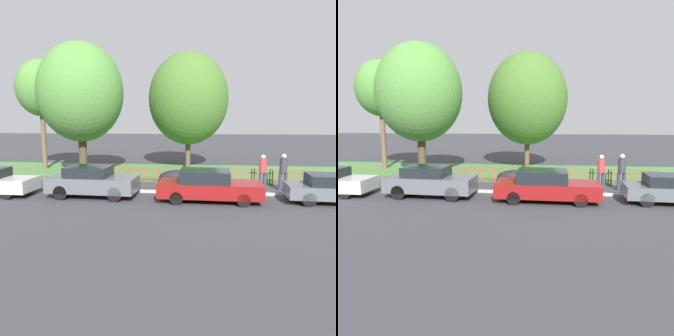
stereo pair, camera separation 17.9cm
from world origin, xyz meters
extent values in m
plane|color=#38383D|center=(0.00, 0.00, 0.00)|extent=(120.00, 120.00, 0.00)
cube|color=#B2ADA3|center=(0.00, 0.10, 0.06)|extent=(43.54, 0.20, 0.12)
cube|color=#477F3D|center=(0.00, 6.36, 0.01)|extent=(43.54, 7.19, 0.01)
cube|color=brown|center=(0.00, 2.78, 0.25)|extent=(43.54, 0.03, 0.05)
cube|color=brown|center=(0.00, 2.78, 0.63)|extent=(43.54, 0.03, 0.05)
cube|color=brown|center=(-5.51, 2.76, 0.44)|extent=(0.06, 0.03, 0.88)
cube|color=brown|center=(-5.37, 2.76, 0.44)|extent=(0.06, 0.03, 0.88)
cube|color=brown|center=(-5.23, 2.76, 0.44)|extent=(0.06, 0.03, 0.88)
cube|color=brown|center=(-5.09, 2.76, 0.44)|extent=(0.06, 0.03, 0.88)
cube|color=brown|center=(-4.96, 2.76, 0.44)|extent=(0.06, 0.03, 0.88)
cube|color=brown|center=(-4.82, 2.76, 0.44)|extent=(0.06, 0.03, 0.88)
cube|color=brown|center=(-4.68, 2.76, 0.44)|extent=(0.06, 0.03, 0.88)
cube|color=brown|center=(-4.54, 2.76, 0.44)|extent=(0.06, 0.03, 0.88)
cube|color=brown|center=(-4.40, 2.76, 0.44)|extent=(0.06, 0.03, 0.88)
cube|color=brown|center=(-4.26, 2.76, 0.44)|extent=(0.06, 0.03, 0.88)
cube|color=brown|center=(-4.12, 2.76, 0.44)|extent=(0.06, 0.03, 0.88)
cube|color=brown|center=(-3.98, 2.76, 0.44)|extent=(0.06, 0.03, 0.88)
cube|color=brown|center=(-3.84, 2.76, 0.44)|extent=(0.06, 0.03, 0.88)
cube|color=brown|center=(-3.70, 2.76, 0.44)|extent=(0.06, 0.03, 0.88)
cube|color=brown|center=(-3.56, 2.76, 0.44)|extent=(0.06, 0.03, 0.88)
cube|color=brown|center=(-3.42, 2.76, 0.44)|extent=(0.06, 0.03, 0.88)
cube|color=brown|center=(-3.28, 2.76, 0.44)|extent=(0.06, 0.03, 0.88)
cube|color=brown|center=(-3.14, 2.76, 0.44)|extent=(0.06, 0.03, 0.88)
cube|color=brown|center=(-3.00, 2.76, 0.44)|extent=(0.06, 0.03, 0.88)
cube|color=brown|center=(-2.86, 2.76, 0.44)|extent=(0.06, 0.03, 0.88)
cube|color=brown|center=(-2.72, 2.76, 0.44)|extent=(0.06, 0.03, 0.88)
cube|color=brown|center=(-2.58, 2.76, 0.44)|extent=(0.06, 0.03, 0.88)
cube|color=brown|center=(-2.44, 2.76, 0.44)|extent=(0.06, 0.03, 0.88)
cube|color=brown|center=(-2.30, 2.76, 0.44)|extent=(0.06, 0.03, 0.88)
cube|color=brown|center=(-2.16, 2.76, 0.44)|extent=(0.06, 0.03, 0.88)
cube|color=brown|center=(-2.02, 2.76, 0.44)|extent=(0.06, 0.03, 0.88)
cube|color=brown|center=(-1.88, 2.76, 0.44)|extent=(0.06, 0.03, 0.88)
cube|color=brown|center=(-1.74, 2.76, 0.44)|extent=(0.06, 0.03, 0.88)
cube|color=brown|center=(-1.61, 2.76, 0.44)|extent=(0.06, 0.03, 0.88)
cube|color=brown|center=(-1.47, 2.76, 0.44)|extent=(0.06, 0.03, 0.88)
cube|color=brown|center=(-1.33, 2.76, 0.44)|extent=(0.06, 0.03, 0.88)
cube|color=brown|center=(-1.19, 2.76, 0.44)|extent=(0.06, 0.03, 0.88)
cube|color=brown|center=(-1.05, 2.76, 0.44)|extent=(0.06, 0.03, 0.88)
cube|color=brown|center=(-0.91, 2.76, 0.44)|extent=(0.06, 0.03, 0.88)
cube|color=brown|center=(-0.77, 2.76, 0.44)|extent=(0.06, 0.03, 0.88)
cube|color=brown|center=(-0.63, 2.76, 0.44)|extent=(0.06, 0.03, 0.88)
cube|color=brown|center=(-0.49, 2.76, 0.44)|extent=(0.06, 0.03, 0.88)
cube|color=brown|center=(-0.35, 2.76, 0.44)|extent=(0.06, 0.03, 0.88)
cube|color=brown|center=(-0.21, 2.76, 0.44)|extent=(0.06, 0.03, 0.88)
cube|color=brown|center=(-0.07, 2.76, 0.44)|extent=(0.06, 0.03, 0.88)
cube|color=brown|center=(0.07, 2.76, 0.44)|extent=(0.06, 0.03, 0.88)
cube|color=brown|center=(0.21, 2.76, 0.44)|extent=(0.06, 0.03, 0.88)
cube|color=brown|center=(0.35, 2.76, 0.44)|extent=(0.06, 0.03, 0.88)
cube|color=brown|center=(0.49, 2.76, 0.44)|extent=(0.06, 0.03, 0.88)
cube|color=brown|center=(0.63, 2.76, 0.44)|extent=(0.06, 0.03, 0.88)
cube|color=brown|center=(0.77, 2.76, 0.44)|extent=(0.06, 0.03, 0.88)
cube|color=brown|center=(0.91, 2.76, 0.44)|extent=(0.06, 0.03, 0.88)
cube|color=brown|center=(1.05, 2.76, 0.44)|extent=(0.06, 0.03, 0.88)
cube|color=brown|center=(1.19, 2.76, 0.44)|extent=(0.06, 0.03, 0.88)
cube|color=brown|center=(1.33, 2.76, 0.44)|extent=(0.06, 0.03, 0.88)
cube|color=brown|center=(1.47, 2.76, 0.44)|extent=(0.06, 0.03, 0.88)
cube|color=brown|center=(1.61, 2.76, 0.44)|extent=(0.06, 0.03, 0.88)
cube|color=brown|center=(1.74, 2.76, 0.44)|extent=(0.06, 0.03, 0.88)
cube|color=brown|center=(1.88, 2.76, 0.44)|extent=(0.06, 0.03, 0.88)
cube|color=brown|center=(2.02, 2.76, 0.44)|extent=(0.06, 0.03, 0.88)
cube|color=brown|center=(2.16, 2.76, 0.44)|extent=(0.06, 0.03, 0.88)
cube|color=brown|center=(2.30, 2.76, 0.44)|extent=(0.06, 0.03, 0.88)
cube|color=brown|center=(2.44, 2.76, 0.44)|extent=(0.06, 0.03, 0.88)
cube|color=brown|center=(2.58, 2.76, 0.44)|extent=(0.06, 0.03, 0.88)
cube|color=brown|center=(2.72, 2.76, 0.44)|extent=(0.06, 0.03, 0.88)
cube|color=brown|center=(2.86, 2.76, 0.44)|extent=(0.06, 0.03, 0.88)
cube|color=brown|center=(3.00, 2.76, 0.44)|extent=(0.06, 0.03, 0.88)
cube|color=brown|center=(3.14, 2.76, 0.44)|extent=(0.06, 0.03, 0.88)
cube|color=brown|center=(3.28, 2.76, 0.44)|extent=(0.06, 0.03, 0.88)
cube|color=brown|center=(3.42, 2.76, 0.44)|extent=(0.06, 0.03, 0.88)
cube|color=brown|center=(3.56, 2.76, 0.44)|extent=(0.06, 0.03, 0.88)
cube|color=brown|center=(3.70, 2.76, 0.44)|extent=(0.06, 0.03, 0.88)
cube|color=brown|center=(3.84, 2.76, 0.44)|extent=(0.06, 0.03, 0.88)
cube|color=brown|center=(3.98, 2.76, 0.44)|extent=(0.06, 0.03, 0.88)
cube|color=brown|center=(4.12, 2.76, 0.44)|extent=(0.06, 0.03, 0.88)
cube|color=brown|center=(4.26, 2.76, 0.44)|extent=(0.06, 0.03, 0.88)
cube|color=brown|center=(4.40, 2.76, 0.44)|extent=(0.06, 0.03, 0.88)
cube|color=brown|center=(4.54, 2.76, 0.44)|extent=(0.06, 0.03, 0.88)
cube|color=brown|center=(4.68, 2.76, 0.44)|extent=(0.06, 0.03, 0.88)
cube|color=brown|center=(4.82, 2.76, 0.44)|extent=(0.06, 0.03, 0.88)
cube|color=brown|center=(4.96, 2.76, 0.44)|extent=(0.06, 0.03, 0.88)
cube|color=brown|center=(5.09, 2.76, 0.44)|extent=(0.06, 0.03, 0.88)
cube|color=brown|center=(5.23, 2.76, 0.44)|extent=(0.06, 0.03, 0.88)
cube|color=brown|center=(5.37, 2.76, 0.44)|extent=(0.06, 0.03, 0.88)
cube|color=brown|center=(5.51, 2.76, 0.44)|extent=(0.06, 0.03, 0.88)
cylinder|color=black|center=(-9.40, -0.47, 0.28)|extent=(0.56, 0.14, 0.56)
cylinder|color=black|center=(-9.39, -2.00, 0.28)|extent=(0.56, 0.14, 0.56)
cube|color=#51565B|center=(-5.68, -1.03, 0.62)|extent=(4.09, 1.88, 0.69)
cube|color=black|center=(-5.88, -1.03, 1.19)|extent=(1.99, 1.63, 0.46)
cylinder|color=black|center=(-4.40, -0.28, 0.32)|extent=(0.65, 0.16, 0.64)
cylinder|color=black|center=(-4.46, -1.88, 0.32)|extent=(0.65, 0.16, 0.64)
cylinder|color=black|center=(-6.90, -0.19, 0.32)|extent=(0.65, 0.16, 0.64)
cylinder|color=black|center=(-6.96, -1.79, 0.32)|extent=(0.65, 0.16, 0.64)
cube|color=maroon|center=(-0.34, -1.24, 0.55)|extent=(4.52, 1.91, 0.62)
cube|color=black|center=(-0.57, -1.24, 1.12)|extent=(2.18, 1.68, 0.51)
cylinder|color=black|center=(1.06, -0.43, 0.28)|extent=(0.57, 0.15, 0.56)
cylinder|color=black|center=(1.03, -2.11, 0.28)|extent=(0.57, 0.15, 0.56)
cylinder|color=black|center=(-1.72, -0.37, 0.28)|extent=(0.57, 0.15, 0.56)
cylinder|color=black|center=(-1.75, -2.06, 0.28)|extent=(0.57, 0.15, 0.56)
cube|color=black|center=(4.83, -1.07, 1.02)|extent=(2.05, 1.53, 0.45)
cylinder|color=black|center=(3.78, -0.29, 0.29)|extent=(0.59, 0.16, 0.58)
cylinder|color=black|center=(3.72, -1.77, 0.29)|extent=(0.59, 0.16, 0.58)
cylinder|color=black|center=(-1.31, 0.94, 0.30)|extent=(0.61, 0.14, 0.60)
cylinder|color=black|center=(-2.66, 0.86, 0.30)|extent=(0.61, 0.14, 0.60)
ellipsoid|color=black|center=(-1.99, 0.90, 0.63)|extent=(1.83, 0.78, 0.77)
ellipsoid|color=black|center=(-1.56, 0.93, 0.84)|extent=(0.47, 0.85, 0.36)
cylinder|color=brown|center=(-12.00, 6.88, 2.31)|extent=(0.35, 0.35, 4.62)
ellipsoid|color=#4C8438|center=(-12.00, 6.88, 5.69)|extent=(3.41, 3.41, 3.92)
cylinder|color=#473828|center=(-8.15, 4.28, 1.76)|extent=(0.50, 0.50, 3.52)
ellipsoid|color=#4C8438|center=(-8.15, 4.28, 5.16)|extent=(5.21, 5.21, 5.99)
cylinder|color=brown|center=(-1.77, 8.12, 1.60)|extent=(0.36, 0.36, 3.19)
ellipsoid|color=#426B28|center=(-1.77, 8.12, 4.96)|extent=(5.59, 5.59, 6.43)
cylinder|color=#2D3351|center=(3.23, 1.34, 0.45)|extent=(0.17, 0.17, 0.90)
cylinder|color=#2D3351|center=(3.50, 1.37, 0.45)|extent=(0.17, 0.17, 0.90)
cylinder|color=#333338|center=(3.37, 1.36, 1.25)|extent=(0.41, 0.41, 0.71)
sphere|color=beige|center=(3.37, 1.36, 1.73)|extent=(0.24, 0.24, 0.24)
cylinder|color=#2D3351|center=(2.51, 1.59, 0.43)|extent=(0.16, 0.16, 0.86)
cylinder|color=#2D3351|center=(2.27, 1.50, 0.43)|extent=(0.16, 0.16, 0.86)
cylinder|color=#B73338|center=(2.39, 1.54, 1.20)|extent=(0.47, 0.47, 0.68)
sphere|color=beige|center=(2.39, 1.54, 1.66)|extent=(0.23, 0.23, 0.23)
camera|label=1|loc=(-0.63, -15.40, 3.62)|focal=35.00mm
camera|label=2|loc=(-0.46, -15.38, 3.62)|focal=35.00mm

